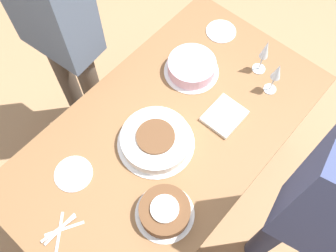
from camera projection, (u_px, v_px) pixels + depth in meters
ground_plane at (168, 181)px, 2.46m from camera, size 12.00×12.00×0.00m
dining_table at (168, 140)px, 1.89m from camera, size 1.62×0.91×0.74m
cake_center_white at (155, 139)px, 1.74m from camera, size 0.37×0.37×0.08m
cake_front_chocolate at (165, 211)px, 1.58m from camera, size 0.26×0.26×0.09m
cake_back_decorated at (192, 67)px, 1.92m from camera, size 0.29×0.29×0.08m
wine_glass_near at (265, 52)px, 1.83m from camera, size 0.07×0.07×0.22m
wine_glass_far at (277, 73)px, 1.78m from camera, size 0.06×0.06×0.20m
dessert_plate_left at (73, 174)px, 1.69m from camera, size 0.17×0.17×0.01m
dessert_plate_right at (221, 31)px, 2.07m from camera, size 0.17×0.17×0.01m
fork_pile at (61, 230)px, 1.58m from camera, size 0.18×0.12×0.01m
napkin_stack at (224, 116)px, 1.82m from camera, size 0.19×0.16×0.02m
person_cutting at (336, 221)px, 1.35m from camera, size 0.29×0.44×1.64m
person_watching at (52, 14)px, 1.74m from camera, size 0.26×0.42×1.72m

